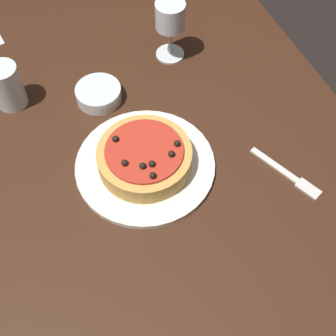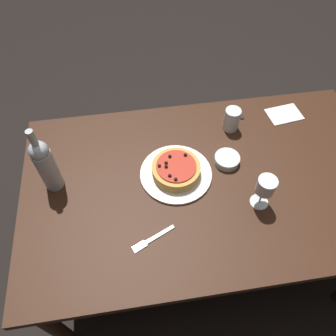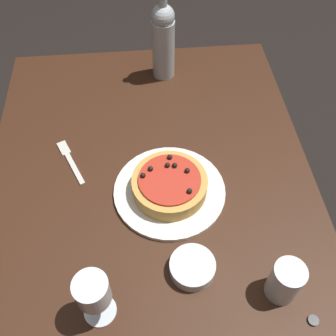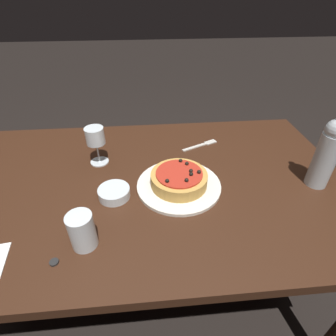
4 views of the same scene
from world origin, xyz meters
name	(u,v)px [view 1 (image 1 of 4)]	position (x,y,z in m)	size (l,w,h in m)	color
ground_plane	(153,250)	(0.00, 0.00, 0.00)	(14.00, 14.00, 0.00)	black
dining_table	(146,140)	(0.00, 0.00, 0.66)	(1.53, 0.91, 0.74)	#381E11
dinner_plate	(145,165)	(-0.13, 0.05, 0.75)	(0.30, 0.30, 0.01)	white
pizza	(145,157)	(-0.13, 0.05, 0.78)	(0.20, 0.20, 0.06)	gold
wine_glass	(170,19)	(0.17, -0.14, 0.85)	(0.07, 0.07, 0.15)	silver
water_cup	(7,86)	(0.17, 0.27, 0.79)	(0.07, 0.07, 0.11)	silver
side_bowl	(99,94)	(0.10, 0.08, 0.76)	(0.11, 0.11, 0.03)	silver
fork	(289,175)	(-0.27, -0.23, 0.74)	(0.17, 0.09, 0.00)	beige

